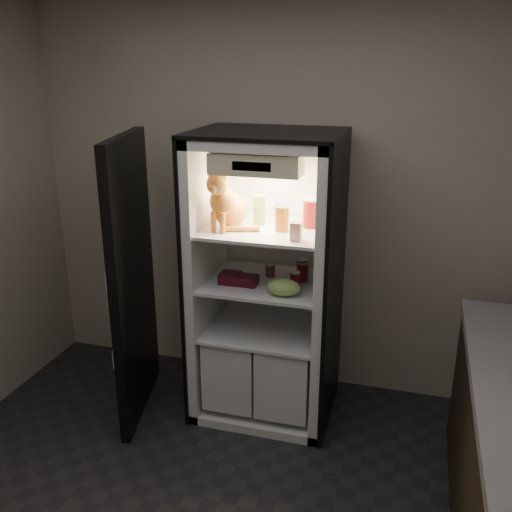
# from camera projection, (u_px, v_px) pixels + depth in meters

# --- Properties ---
(room_shell) EXTENTS (3.60, 3.60, 3.60)m
(room_shell) POSITION_uv_depth(u_px,v_px,m) (175.00, 238.00, 2.20)
(room_shell) COLOR white
(room_shell) RESTS_ON floor
(refrigerator) EXTENTS (0.90, 0.72, 1.88)m
(refrigerator) POSITION_uv_depth(u_px,v_px,m) (268.00, 298.00, 3.72)
(refrigerator) COLOR white
(refrigerator) RESTS_ON floor
(fridge_door) EXTENTS (0.26, 0.86, 1.85)m
(fridge_door) POSITION_uv_depth(u_px,v_px,m) (133.00, 282.00, 3.67)
(fridge_door) COLOR black
(fridge_door) RESTS_ON floor
(tabby_cat) EXTENTS (0.33, 0.38, 0.39)m
(tabby_cat) POSITION_uv_depth(u_px,v_px,m) (227.00, 205.00, 3.45)
(tabby_cat) COLOR orange
(tabby_cat) RESTS_ON refrigerator
(parmesan_shaker) EXTENTS (0.07, 0.07, 0.19)m
(parmesan_shaker) POSITION_uv_depth(u_px,v_px,m) (259.00, 210.00, 3.55)
(parmesan_shaker) COLOR green
(parmesan_shaker) RESTS_ON refrigerator
(mayo_tub) EXTENTS (0.09, 0.09, 0.12)m
(mayo_tub) POSITION_uv_depth(u_px,v_px,m) (281.00, 213.00, 3.60)
(mayo_tub) COLOR white
(mayo_tub) RESTS_ON refrigerator
(salsa_jar) EXTENTS (0.08, 0.08, 0.15)m
(salsa_jar) POSITION_uv_depth(u_px,v_px,m) (282.00, 219.00, 3.42)
(salsa_jar) COLOR maroon
(salsa_jar) RESTS_ON refrigerator
(pepper_jar) EXTENTS (0.11, 0.11, 0.18)m
(pepper_jar) POSITION_uv_depth(u_px,v_px,m) (312.00, 213.00, 3.49)
(pepper_jar) COLOR maroon
(pepper_jar) RESTS_ON refrigerator
(cream_carton) EXTENTS (0.06, 0.06, 0.11)m
(cream_carton) POSITION_uv_depth(u_px,v_px,m) (296.00, 231.00, 3.24)
(cream_carton) COLOR white
(cream_carton) RESTS_ON refrigerator
(soda_can_a) EXTENTS (0.07, 0.07, 0.14)m
(soda_can_a) POSITION_uv_depth(u_px,v_px,m) (302.00, 269.00, 3.62)
(soda_can_a) COLOR black
(soda_can_a) RESTS_ON refrigerator
(soda_can_b) EXTENTS (0.07, 0.07, 0.12)m
(soda_can_b) POSITION_uv_depth(u_px,v_px,m) (303.00, 272.00, 3.59)
(soda_can_b) COLOR black
(soda_can_b) RESTS_ON refrigerator
(soda_can_c) EXTENTS (0.06, 0.06, 0.11)m
(soda_can_c) POSITION_uv_depth(u_px,v_px,m) (295.00, 281.00, 3.46)
(soda_can_c) COLOR black
(soda_can_c) RESTS_ON refrigerator
(condiment_jar) EXTENTS (0.06, 0.06, 0.09)m
(condiment_jar) POSITION_uv_depth(u_px,v_px,m) (270.00, 270.00, 3.68)
(condiment_jar) COLOR #5D311A
(condiment_jar) RESTS_ON refrigerator
(grape_bag) EXTENTS (0.20, 0.15, 0.10)m
(grape_bag) POSITION_uv_depth(u_px,v_px,m) (284.00, 287.00, 3.38)
(grape_bag) COLOR #81B052
(grape_bag) RESTS_ON refrigerator
(berry_box_left) EXTENTS (0.13, 0.13, 0.06)m
(berry_box_left) POSITION_uv_depth(u_px,v_px,m) (230.00, 278.00, 3.58)
(berry_box_left) COLOR #510D1C
(berry_box_left) RESTS_ON refrigerator
(berry_box_right) EXTENTS (0.11, 0.11, 0.06)m
(berry_box_right) POSITION_uv_depth(u_px,v_px,m) (248.00, 281.00, 3.54)
(berry_box_right) COLOR #510D1C
(berry_box_right) RESTS_ON refrigerator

